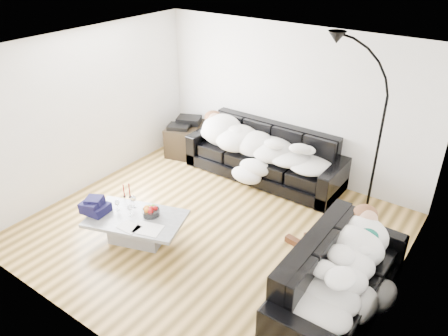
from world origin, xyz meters
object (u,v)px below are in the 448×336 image
Objects in this scene: av_cabinet at (186,139)px; stereo at (186,122)px; candle_left at (124,191)px; candle_right at (129,191)px; shoes at (301,241)px; coffee_table at (137,228)px; floor_lamp at (378,146)px; wine_glass_a at (134,201)px; wine_glass_b at (117,205)px; sofa_right at (340,278)px; sleeper_right at (343,263)px; sofa_back at (265,153)px; wine_glass_c at (130,210)px; fruit_bowl at (151,211)px; sleeper_back at (264,144)px.

av_cabinet is 1.91× the size of stereo.
candle_left is 0.91× the size of candle_right.
stereo is (-3.16, 1.29, 0.59)m from shoes.
floor_lamp reaches higher than coffee_table.
wine_glass_a is 0.32m from candle_left.
wine_glass_b is at bearing -119.84° from floor_lamp.
candle_left is at bearing 93.27° from sofa_right.
sleeper_right is at bearing 5.49° from wine_glass_a.
stereo is at bearing -163.26° from floor_lamp.
sofa_back reaches higher than av_cabinet.
sofa_right reaches higher than wine_glass_a.
wine_glass_c is (-0.60, -2.61, 0.01)m from sofa_back.
shoes is (1.79, 1.10, -0.41)m from fruit_bowl.
av_cabinet reaches higher than shoes.
sofa_back is 1.75m from stereo.
floor_lamp reaches higher than wine_glass_b.
candle_right is (-0.95, -2.29, 0.05)m from sofa_back.
sofa_right is at bearing 9.23° from wine_glass_c.
sofa_back is 2.48m from candle_right.
shoes is at bearing 29.58° from wine_glass_b.
candle_right is (-3.22, -0.14, 0.07)m from sofa_right.
candle_right is 0.10× the size of floor_lamp.
coffee_table is at bearing -35.66° from candle_right.
floor_lamp is at bearing 45.58° from fruit_bowl.
stereo is at bearing 109.15° from wine_glass_b.
sofa_right is at bearing 2.57° from candle_right.
sofa_back is at bearing 66.37° from candle_left.
wine_glass_a is 0.41× the size of stereo.
stereo is (-0.79, 2.25, 0.14)m from candle_right.
stereo is (-1.74, 0.00, -0.01)m from sleeper_back.
wine_glass_a is 0.21m from wine_glass_c.
sofa_right reaches higher than wine_glass_c.
av_cabinet reaches higher than fruit_bowl.
wine_glass_a is at bearing 179.08° from fruit_bowl.
sleeper_back is at bearing 67.10° from candle_right.
av_cabinet is at bearing 62.38° from sleeper_right.
sofa_back is 11.85× the size of candle_right.
sleeper_right is 11.23× the size of wine_glass_b.
floor_lamp is at bearing 42.38° from wine_glass_b.
sleeper_right is 4.10× the size of shoes.
wine_glass_c is 0.72× the size of candle_right.
coffee_table is 2.97× the size of shoes.
sleeper_right is 7.56× the size of fruit_bowl.
coffee_table is at bearing -88.28° from stereo.
wine_glass_c is (-2.88, -0.47, -0.17)m from sleeper_right.
wine_glass_c is 3.61m from floor_lamp.
wine_glass_c is at bearing 2.42° from wine_glass_b.
sofa_right is at bearing 5.49° from wine_glass_a.
fruit_bowl is (-2.65, -0.29, -0.18)m from sleeper_right.
wine_glass_c is (-0.60, -2.56, -0.19)m from sleeper_back.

